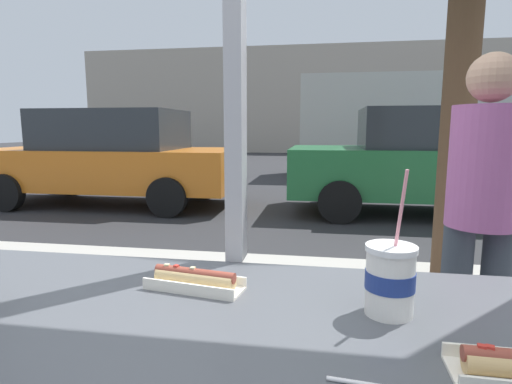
{
  "coord_description": "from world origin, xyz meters",
  "views": [
    {
      "loc": [
        0.25,
        -1.08,
        1.4
      ],
      "look_at": [
        -0.24,
        1.88,
        0.93
      ],
      "focal_mm": 28.87,
      "sensor_mm": 36.0,
      "label": 1
    }
  ],
  "objects_px": {
    "box_truck": "(427,122)",
    "soda_cup_right": "(390,279)",
    "hotdog_tray_near": "(195,279)",
    "parked_car_green": "(422,161)",
    "pedestrian": "(482,207)",
    "parked_car_orange": "(111,157)"
  },
  "relations": [
    {
      "from": "box_truck",
      "to": "soda_cup_right",
      "type": "bearing_deg",
      "value": -103.27
    },
    {
      "from": "hotdog_tray_near",
      "to": "pedestrian",
      "type": "relative_size",
      "value": 0.15
    },
    {
      "from": "parked_car_orange",
      "to": "box_truck",
      "type": "bearing_deg",
      "value": 38.71
    },
    {
      "from": "hotdog_tray_near",
      "to": "parked_car_orange",
      "type": "distance_m",
      "value": 7.05
    },
    {
      "from": "parked_car_orange",
      "to": "pedestrian",
      "type": "distance_m",
      "value": 6.76
    },
    {
      "from": "soda_cup_right",
      "to": "parked_car_green",
      "type": "bearing_deg",
      "value": 76.93
    },
    {
      "from": "hotdog_tray_near",
      "to": "parked_car_green",
      "type": "height_order",
      "value": "parked_car_green"
    },
    {
      "from": "soda_cup_right",
      "to": "box_truck",
      "type": "relative_size",
      "value": 0.04
    },
    {
      "from": "hotdog_tray_near",
      "to": "parked_car_green",
      "type": "xyz_separation_m",
      "value": [
        1.87,
        6.09,
        -0.17
      ]
    },
    {
      "from": "pedestrian",
      "to": "soda_cup_right",
      "type": "bearing_deg",
      "value": -116.66
    },
    {
      "from": "soda_cup_right",
      "to": "hotdog_tray_near",
      "type": "xyz_separation_m",
      "value": [
        -0.44,
        0.07,
        -0.05
      ]
    },
    {
      "from": "box_truck",
      "to": "hotdog_tray_near",
      "type": "bearing_deg",
      "value": -105.41
    },
    {
      "from": "parked_car_orange",
      "to": "parked_car_green",
      "type": "relative_size",
      "value": 1.12
    },
    {
      "from": "pedestrian",
      "to": "hotdog_tray_near",
      "type": "bearing_deg",
      "value": -132.79
    },
    {
      "from": "hotdog_tray_near",
      "to": "parked_car_green",
      "type": "bearing_deg",
      "value": 72.92
    },
    {
      "from": "hotdog_tray_near",
      "to": "parked_car_green",
      "type": "distance_m",
      "value": 6.37
    },
    {
      "from": "parked_car_orange",
      "to": "parked_car_green",
      "type": "height_order",
      "value": "parked_car_orange"
    },
    {
      "from": "soda_cup_right",
      "to": "pedestrian",
      "type": "relative_size",
      "value": 0.19
    },
    {
      "from": "box_truck",
      "to": "pedestrian",
      "type": "xyz_separation_m",
      "value": [
        -2.12,
        -10.34,
        -0.53
      ]
    },
    {
      "from": "soda_cup_right",
      "to": "parked_car_green",
      "type": "relative_size",
      "value": 0.07
    },
    {
      "from": "parked_car_green",
      "to": "box_truck",
      "type": "relative_size",
      "value": 0.57
    },
    {
      "from": "soda_cup_right",
      "to": "hotdog_tray_near",
      "type": "bearing_deg",
      "value": 171.57
    }
  ]
}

